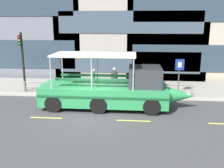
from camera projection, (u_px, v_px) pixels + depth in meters
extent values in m
plane|color=#3D3D3F|center=(92.00, 113.00, 14.38)|extent=(120.00, 120.00, 0.00)
cube|color=gray|center=(104.00, 87.00, 19.77)|extent=(32.00, 4.80, 0.18)
cube|color=#B2ADA3|center=(99.00, 96.00, 17.36)|extent=(32.00, 0.18, 0.18)
cube|color=#DBD64C|center=(46.00, 118.00, 13.71)|extent=(1.80, 0.12, 0.01)
cube|color=#DBD64C|center=(134.00, 121.00, 13.30)|extent=(1.80, 0.12, 0.01)
cube|color=#2D3D4C|center=(17.00, 54.00, 22.63)|extent=(10.67, 0.06, 2.54)
cube|color=#2D3D4C|center=(12.00, 1.00, 21.52)|extent=(10.67, 0.06, 2.54)
cube|color=#3D4C5B|center=(129.00, 62.00, 21.90)|extent=(12.32, 0.06, 1.88)
cube|color=#3D4C5B|center=(130.00, 22.00, 21.07)|extent=(12.32, 0.06, 1.88)
cube|color=#2D3D4C|center=(199.00, 59.00, 21.28)|extent=(11.44, 0.06, 2.32)
cube|color=#2D3D4C|center=(204.00, 7.00, 20.27)|extent=(11.44, 0.06, 2.32)
cylinder|color=gray|center=(106.00, 84.00, 17.45)|extent=(11.78, 0.07, 0.07)
cylinder|color=gray|center=(106.00, 89.00, 17.54)|extent=(11.78, 0.06, 0.06)
cylinder|color=gray|center=(25.00, 87.00, 18.05)|extent=(0.09, 0.09, 0.77)
cylinder|color=gray|center=(51.00, 88.00, 17.88)|extent=(0.09, 0.09, 0.77)
cylinder|color=gray|center=(78.00, 88.00, 17.71)|extent=(0.09, 0.09, 0.77)
cylinder|color=gray|center=(106.00, 89.00, 17.54)|extent=(0.09, 0.09, 0.77)
cylinder|color=gray|center=(134.00, 89.00, 17.37)|extent=(0.09, 0.09, 0.77)
cylinder|color=gray|center=(162.00, 90.00, 17.20)|extent=(0.09, 0.09, 0.77)
cylinder|color=gray|center=(191.00, 91.00, 17.03)|extent=(0.09, 0.09, 0.77)
cylinder|color=black|center=(23.00, 62.00, 18.01)|extent=(0.16, 0.16, 4.27)
cube|color=black|center=(20.00, 40.00, 17.44)|extent=(0.24, 0.20, 0.72)
sphere|color=red|center=(19.00, 37.00, 17.28)|extent=(0.14, 0.14, 0.14)
sphere|color=gold|center=(19.00, 40.00, 17.33)|extent=(0.14, 0.14, 0.14)
sphere|color=green|center=(20.00, 44.00, 17.38)|extent=(0.14, 0.14, 0.14)
cylinder|color=#4C4F54|center=(179.00, 77.00, 17.45)|extent=(0.08, 0.08, 2.45)
cube|color=navy|center=(180.00, 65.00, 17.19)|extent=(0.60, 0.04, 0.76)
cube|color=white|center=(180.00, 65.00, 17.17)|extent=(0.24, 0.01, 0.36)
cube|color=#2D9351|center=(104.00, 94.00, 15.34)|extent=(7.58, 2.60, 1.13)
cone|color=#2D9351|center=(181.00, 96.00, 14.94)|extent=(1.71, 1.08, 1.08)
cylinder|color=#2D9351|center=(45.00, 92.00, 15.67)|extent=(0.38, 1.08, 1.08)
cube|color=#19512C|center=(101.00, 98.00, 14.03)|extent=(7.58, 0.04, 0.12)
sphere|color=white|center=(188.00, 95.00, 14.89)|extent=(0.22, 0.22, 0.22)
cube|color=#33383D|center=(145.00, 76.00, 14.85)|extent=(1.89, 2.18, 1.14)
cube|color=silver|center=(94.00, 55.00, 14.81)|extent=(4.93, 2.39, 0.10)
cylinder|color=#B2B2B7|center=(134.00, 67.00, 15.94)|extent=(0.07, 0.07, 1.80)
cylinder|color=#B2B2B7|center=(133.00, 75.00, 13.73)|extent=(0.07, 0.07, 1.80)
cylinder|color=#B2B2B7|center=(97.00, 67.00, 16.14)|extent=(0.07, 0.07, 1.80)
cylinder|color=#B2B2B7|center=(92.00, 74.00, 13.93)|extent=(0.07, 0.07, 1.80)
cylinder|color=#B2B2B7|center=(62.00, 66.00, 16.34)|extent=(0.07, 0.07, 1.80)
cylinder|color=#B2B2B7|center=(51.00, 73.00, 14.14)|extent=(0.07, 0.07, 1.80)
cube|color=#19512C|center=(96.00, 75.00, 15.75)|extent=(4.53, 0.28, 0.12)
cube|color=#19512C|center=(93.00, 80.00, 14.54)|extent=(4.53, 0.28, 0.12)
cylinder|color=black|center=(149.00, 95.00, 16.33)|extent=(1.00, 0.28, 1.00)
cylinder|color=black|center=(152.00, 107.00, 14.02)|extent=(1.00, 0.28, 1.00)
cylinder|color=black|center=(104.00, 94.00, 16.59)|extent=(1.00, 0.28, 1.00)
cylinder|color=black|center=(99.00, 105.00, 14.28)|extent=(1.00, 0.28, 1.00)
cylinder|color=black|center=(65.00, 93.00, 16.82)|extent=(1.00, 0.28, 1.00)
cylinder|color=black|center=(54.00, 104.00, 14.51)|extent=(1.00, 0.28, 1.00)
cylinder|color=black|center=(156.00, 85.00, 18.47)|extent=(0.11, 0.11, 0.87)
cylinder|color=black|center=(158.00, 85.00, 18.40)|extent=(0.11, 0.11, 0.87)
cube|color=#236B47|center=(157.00, 75.00, 18.26)|extent=(0.37, 0.30, 0.61)
cylinder|color=#236B47|center=(155.00, 75.00, 18.36)|extent=(0.08, 0.08, 0.55)
cylinder|color=#236B47|center=(160.00, 76.00, 18.17)|extent=(0.08, 0.08, 0.55)
sphere|color=#936B4C|center=(158.00, 69.00, 18.15)|extent=(0.24, 0.24, 0.24)
cylinder|color=#47423D|center=(115.00, 85.00, 18.37)|extent=(0.11, 0.11, 0.87)
cylinder|color=#47423D|center=(113.00, 85.00, 18.44)|extent=(0.11, 0.11, 0.87)
cube|color=#38383D|center=(114.00, 75.00, 18.23)|extent=(0.37, 0.29, 0.62)
cylinder|color=#38383D|center=(117.00, 76.00, 18.15)|extent=(0.08, 0.08, 0.55)
cylinder|color=#38383D|center=(112.00, 75.00, 18.32)|extent=(0.08, 0.08, 0.55)
sphere|color=beige|center=(114.00, 69.00, 18.12)|extent=(0.24, 0.24, 0.24)
cylinder|color=#1E2338|center=(94.00, 85.00, 18.63)|extent=(0.10, 0.10, 0.79)
cylinder|color=#1E2338|center=(94.00, 84.00, 18.78)|extent=(0.10, 0.10, 0.79)
cube|color=#236B47|center=(94.00, 76.00, 18.54)|extent=(0.22, 0.32, 0.56)
cylinder|color=#236B47|center=(94.00, 77.00, 18.36)|extent=(0.07, 0.07, 0.50)
cylinder|color=#236B47|center=(94.00, 76.00, 18.74)|extent=(0.07, 0.07, 0.50)
sphere|color=tan|center=(94.00, 70.00, 18.44)|extent=(0.22, 0.22, 0.22)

